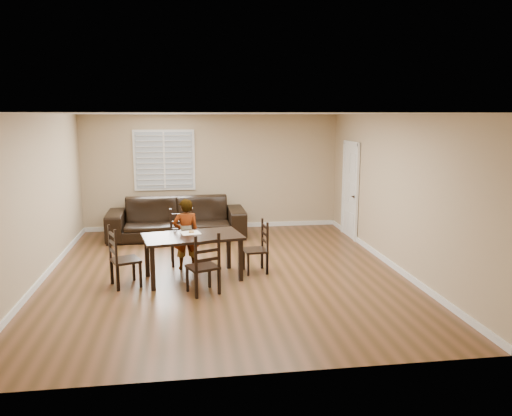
% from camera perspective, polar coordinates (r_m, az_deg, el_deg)
% --- Properties ---
extents(ground, '(7.00, 7.00, 0.00)m').
position_cam_1_polar(ground, '(8.71, -3.63, -7.34)').
color(ground, brown).
rests_on(ground, ground).
extents(room, '(6.04, 7.04, 2.72)m').
position_cam_1_polar(room, '(8.52, -3.62, 4.69)').
color(room, tan).
rests_on(room, ground).
extents(dining_table, '(1.71, 1.17, 0.74)m').
position_cam_1_polar(dining_table, '(8.26, -7.25, -3.71)').
color(dining_table, black).
rests_on(dining_table, ground).
extents(chair_near, '(0.48, 0.45, 1.00)m').
position_cam_1_polar(chair_near, '(9.27, -8.41, -3.43)').
color(chair_near, black).
rests_on(chair_near, ground).
extents(chair_far, '(0.55, 0.53, 0.95)m').
position_cam_1_polar(chair_far, '(7.54, -5.74, -6.78)').
color(chair_far, black).
rests_on(chair_far, ground).
extents(chair_left, '(0.54, 0.56, 0.98)m').
position_cam_1_polar(chair_left, '(8.15, -15.51, -5.73)').
color(chair_left, black).
rests_on(chair_left, ground).
extents(chair_right, '(0.42, 0.44, 0.91)m').
position_cam_1_polar(chair_right, '(8.62, 0.61, -4.66)').
color(chair_right, black).
rests_on(chair_right, ground).
extents(child, '(0.49, 0.35, 1.26)m').
position_cam_1_polar(child, '(8.81, -8.00, -2.98)').
color(child, gray).
rests_on(child, ground).
extents(napkin, '(0.37, 0.37, 0.00)m').
position_cam_1_polar(napkin, '(8.41, -7.51, -2.83)').
color(napkin, silver).
rests_on(napkin, dining_table).
extents(donut, '(0.10, 0.10, 0.04)m').
position_cam_1_polar(donut, '(8.41, -7.38, -2.68)').
color(donut, '#B47F40').
rests_on(donut, napkin).
extents(sofa, '(3.01, 1.21, 0.87)m').
position_cam_1_polar(sofa, '(11.17, -9.02, -1.13)').
color(sofa, black).
rests_on(sofa, ground).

